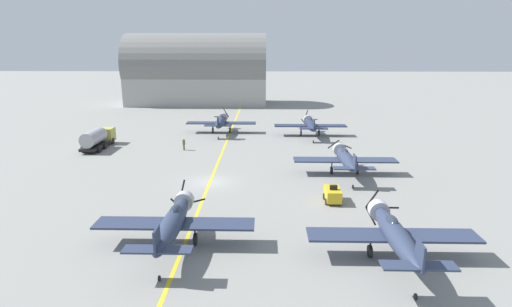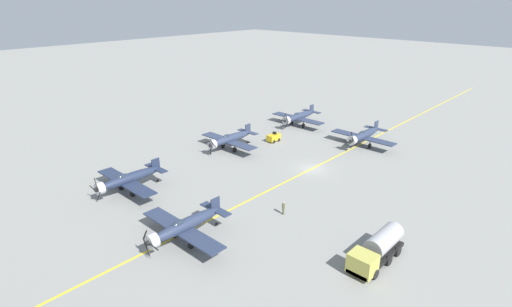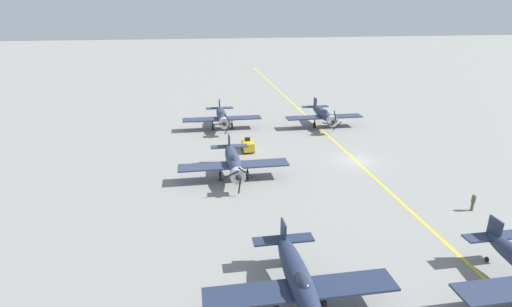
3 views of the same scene
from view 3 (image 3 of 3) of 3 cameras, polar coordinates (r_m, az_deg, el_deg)
ground_plane at (r=50.83m, az=14.03°, el=-0.99°), size 400.00×400.00×0.00m
taxiway_stripe at (r=50.83m, az=14.03°, el=-0.98°), size 0.30×160.00×0.01m
airplane_far_right at (r=25.93m, az=6.25°, el=-17.75°), size 12.00×9.98×3.72m
airplane_near_right at (r=61.92m, az=-4.90°, el=5.34°), size 12.00×9.98×3.65m
airplane_near_center at (r=63.57m, az=9.62°, el=5.52°), size 12.00×9.98×3.76m
airplane_mid_right at (r=43.62m, az=-3.26°, el=-1.14°), size 12.00×9.98×3.65m
tow_tractor at (r=52.26m, az=-1.18°, el=1.16°), size 1.57×2.60×1.79m
ground_crew_walking at (r=42.33m, az=28.61°, el=-6.03°), size 0.38×0.38×1.73m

